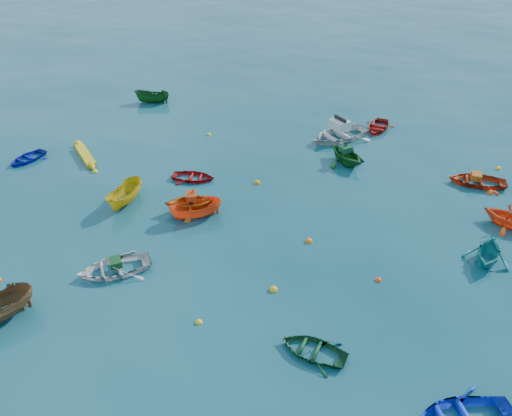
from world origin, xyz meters
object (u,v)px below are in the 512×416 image
Objects in this scene: dinghy_white_near at (115,271)px; motorboat_white at (339,139)px; dinghy_blue_sw at (28,160)px; kayak_yellow at (86,158)px.

motorboat_white reaches higher than dinghy_white_near.
dinghy_blue_sw is at bearing -164.48° from dinghy_white_near.
kayak_yellow is 0.88× the size of motorboat_white.
dinghy_blue_sw is at bearing 156.18° from kayak_yellow.
dinghy_white_near is at bearing -72.13° from motorboat_white.
motorboat_white is (13.78, 15.73, 0.00)m from dinghy_blue_sw.
dinghy_blue_sw is 0.79× the size of dinghy_white_near.
kayak_yellow is at bearing -111.90° from motorboat_white.
dinghy_white_near is 12.43m from kayak_yellow.
motorboat_white is (0.27, 19.00, 0.00)m from dinghy_white_near.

